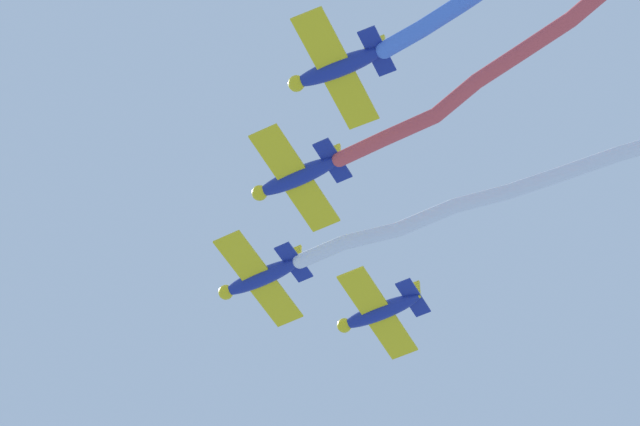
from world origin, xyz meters
name	(u,v)px	position (x,y,z in m)	size (l,w,h in m)	color
airplane_lead	(260,278)	(3.91, -1.46, 71.11)	(6.67, 6.62, 1.93)	navy
smoke_trail_lead	(508,192)	(13.79, 10.66, 71.39)	(16.51, 21.46, 1.57)	white
airplane_left_wing	(296,177)	(11.70, -1.32, 71.11)	(6.74, 6.54, 1.93)	navy
smoke_trail_left_wing	(540,27)	(25.15, 8.09, 70.07)	(25.17, 13.50, 2.88)	#DB4C4C
airplane_right_wing	(379,312)	(2.96, 6.27, 71.41)	(6.75, 6.53, 1.93)	navy
airplane_slot	(337,68)	(19.50, -1.18, 70.81)	(6.96, 6.30, 1.93)	navy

